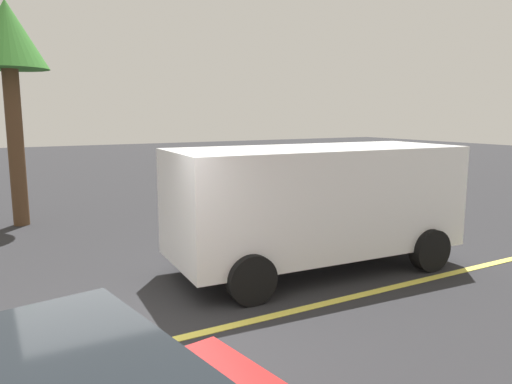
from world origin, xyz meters
TOP-DOWN VIEW (x-y plane):
  - ground_plane at (0.00, 0.00)m, footprint 80.00×80.00m
  - lane_marking_centre at (3.00, 0.00)m, footprint 28.00×0.16m
  - white_van at (3.73, 1.44)m, footprint 5.31×2.52m
  - tree_left_verge at (-0.68, 7.94)m, footprint 1.82×1.82m

SIDE VIEW (x-z plane):
  - ground_plane at x=0.00m, z-range 0.00..0.00m
  - lane_marking_centre at x=3.00m, z-range 0.00..0.01m
  - white_van at x=3.73m, z-range 0.17..2.37m
  - tree_left_verge at x=-0.68m, z-range 1.67..7.14m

